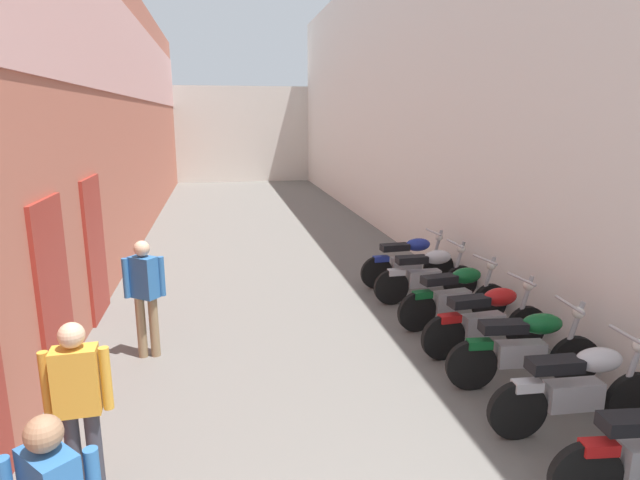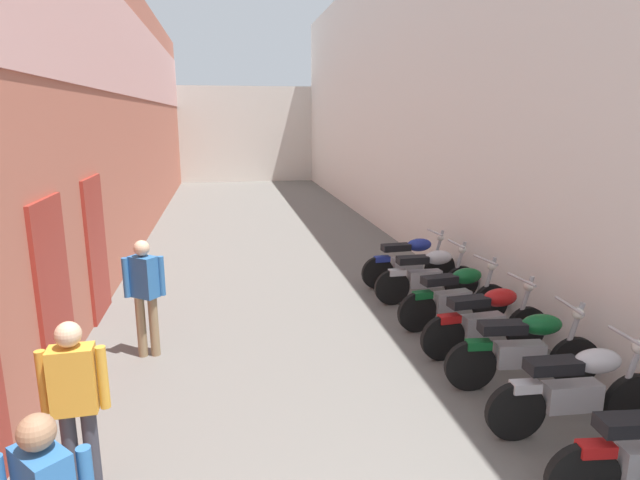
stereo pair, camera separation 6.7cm
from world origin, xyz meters
The scene contains 12 objects.
ground_plane centered at (0.00, 10.68, 0.00)m, with size 41.36×41.36×0.00m, color #66635E.
building_left centered at (-3.34, 12.61, 3.19)m, with size 0.45×25.36×6.32m.
building_right centered at (3.35, 12.68, 3.64)m, with size 0.45×25.36×7.27m.
building_far_end centered at (0.00, 26.36, 2.25)m, with size 9.30×2.00×4.49m, color beige.
motorcycle_third centered at (2.21, 3.48, 0.50)m, with size 1.85×0.58×1.04m.
motorcycle_fourth centered at (2.21, 4.43, 0.50)m, with size 1.85×0.58×1.04m.
motorcycle_fifth centered at (2.21, 5.34, 0.50)m, with size 1.85×0.58×1.04m.
motorcycle_sixth centered at (2.21, 6.32, 0.50)m, with size 1.84×0.58×1.04m.
motorcycle_seventh centered at (2.21, 7.43, 0.50)m, with size 1.85×0.58×1.04m.
motorcycle_eighth centered at (2.21, 8.33, 0.50)m, with size 1.85×0.58×1.04m.
pedestrian_mid_alley centered at (-2.35, 3.34, 0.92)m, with size 0.52×0.22×1.57m.
pedestrian_further_down centered at (-2.19, 6.10, 0.92)m, with size 0.52×0.37×1.57m.
Camera 1 is at (-1.19, -0.74, 3.10)m, focal length 29.92 mm.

